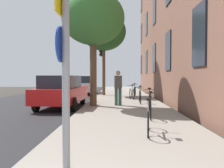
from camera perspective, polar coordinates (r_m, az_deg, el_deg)
ground_plane at (r=16.64m, az=-9.45°, el=-3.73°), size 41.80×41.80×0.00m
road_asphalt at (r=17.15m, az=-16.38°, el=-3.60°), size 7.00×38.00×0.01m
sidewalk at (r=16.35m, az=2.71°, el=-3.60°), size 4.20×38.00×0.12m
sign_post at (r=3.91m, az=-11.11°, el=6.54°), size 0.15×0.60×3.05m
traffic_light at (r=19.54m, az=-2.29°, el=5.31°), size 0.43×0.24×3.93m
tree_near at (r=12.56m, az=-4.42°, el=14.89°), size 3.13×3.13×5.69m
tree_far at (r=19.66m, az=-1.94°, el=12.03°), size 3.50×3.50×6.48m
bicycle_0 at (r=6.41m, az=8.46°, el=-8.18°), size 0.42×1.58×0.92m
bicycle_1 at (r=8.81m, az=8.99°, el=-5.38°), size 0.42×1.69×0.95m
bicycle_2 at (r=11.21m, az=8.71°, el=-3.83°), size 0.42×1.74×0.96m
bicycle_3 at (r=13.56m, az=6.56°, el=-2.84°), size 0.42×1.67×0.97m
bicycle_4 at (r=15.93m, az=4.69°, el=-2.17°), size 0.42×1.65×0.96m
bicycle_5 at (r=18.34m, az=5.33°, el=-1.63°), size 0.44×1.72×0.98m
pedestrian_0 at (r=12.40m, az=1.43°, el=-0.34°), size 0.43×0.43×1.77m
car_0 at (r=12.60m, az=-11.69°, el=-1.64°), size 2.06×4.57×1.62m
car_1 at (r=22.02m, az=-6.59°, el=-0.19°), size 1.98×4.18×1.62m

